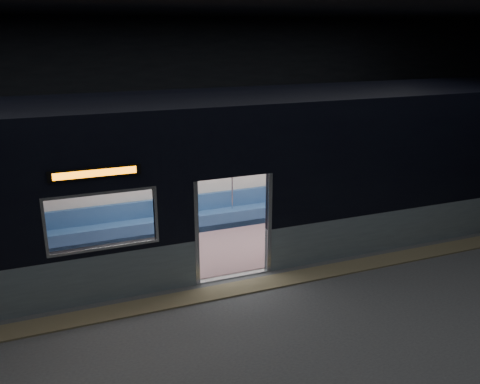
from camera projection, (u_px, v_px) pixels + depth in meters
station_floor at (254, 302)px, 9.05m from camera, size 24.00×14.00×0.01m
station_envelope at (256, 95)px, 7.93m from camera, size 24.00×14.00×5.00m
tactile_strip at (243, 287)px, 9.53m from camera, size 22.80×0.50×0.03m
metro_car at (208, 168)px, 10.74m from camera, size 18.00×3.04×3.35m
passenger at (286, 191)px, 12.79m from camera, size 0.38×0.63×1.28m
handbag at (289, 197)px, 12.63m from camera, size 0.26×0.23×0.13m
transit_map at (368, 153)px, 13.77m from camera, size 0.90×0.03×0.58m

